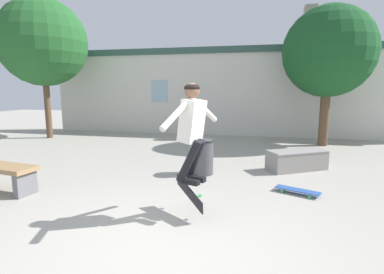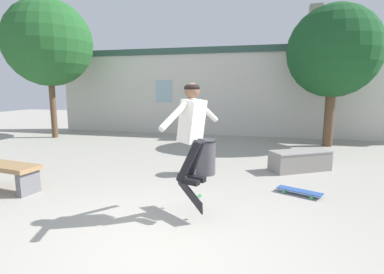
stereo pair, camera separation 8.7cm
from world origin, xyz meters
name	(u,v)px [view 2 (the right image)]	position (x,y,z in m)	size (l,w,h in m)	color
ground_plane	(159,243)	(0.00, 0.00, 0.00)	(40.00, 40.00, 0.00)	#A39E93
building_backdrop	(237,90)	(0.03, 8.90, 1.81)	(16.01, 0.52, 4.84)	beige
tree_right	(334,52)	(3.18, 7.26, 3.00)	(2.85, 2.85, 4.44)	brown
tree_left	(48,43)	(-6.70, 6.65, 3.52)	(3.16, 3.16, 5.11)	brown
park_bench	(3,171)	(-3.46, 1.15, 0.35)	(1.56, 0.68, 0.50)	#99754C
skate_ledge	(300,161)	(2.00, 3.88, 0.23)	(1.44, 1.15, 0.46)	gray
trash_bin	(206,156)	(-0.04, 3.07, 0.40)	(0.47, 0.47, 0.76)	#47474C
skater	(192,125)	(0.22, 0.82, 1.36)	(0.53, 1.34, 1.40)	silver
skateboard_flipping	(189,193)	(0.15, 0.90, 0.34)	(0.53, 0.66, 0.40)	black
skateboard_resting	(299,191)	(1.83, 2.19, 0.07)	(0.79, 0.50, 0.08)	#2D519E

